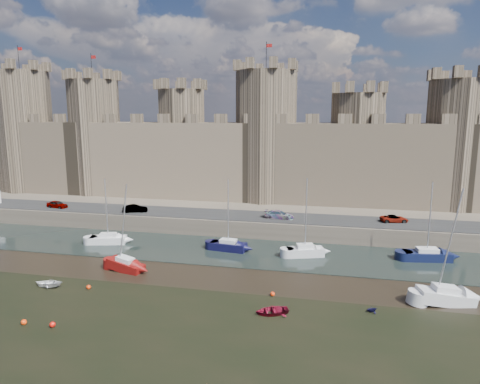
{
  "coord_description": "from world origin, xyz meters",
  "views": [
    {
      "loc": [
        14.15,
        -29.11,
        18.01
      ],
      "look_at": [
        2.97,
        22.0,
        8.48
      ],
      "focal_mm": 32.0,
      "sensor_mm": 36.0,
      "label": 1
    }
  ],
  "objects_px": {
    "car_3": "(394,219)",
    "sailboat_2": "(305,251)",
    "sailboat_1": "(228,245)",
    "car_2": "(279,215)",
    "sailboat_0": "(108,239)",
    "car_1": "(135,209)",
    "sailboat_4": "(125,264)",
    "car_0": "(57,204)",
    "sailboat_5": "(445,296)",
    "sailboat_3": "(427,255)"
  },
  "relations": [
    {
      "from": "sailboat_0",
      "to": "sailboat_5",
      "type": "bearing_deg",
      "value": -28.68
    },
    {
      "from": "sailboat_1",
      "to": "sailboat_3",
      "type": "bearing_deg",
      "value": 10.92
    },
    {
      "from": "sailboat_2",
      "to": "sailboat_5",
      "type": "distance_m",
      "value": 17.93
    },
    {
      "from": "car_3",
      "to": "sailboat_3",
      "type": "distance_m",
      "value": 9.7
    },
    {
      "from": "car_2",
      "to": "sailboat_4",
      "type": "relative_size",
      "value": 0.42
    },
    {
      "from": "car_0",
      "to": "sailboat_1",
      "type": "bearing_deg",
      "value": -94.73
    },
    {
      "from": "sailboat_2",
      "to": "car_1",
      "type": "bearing_deg",
      "value": 144.95
    },
    {
      "from": "car_2",
      "to": "sailboat_0",
      "type": "xyz_separation_m",
      "value": [
        -22.92,
        -9.69,
        -2.39
      ]
    },
    {
      "from": "sailboat_4",
      "to": "car_3",
      "type": "bearing_deg",
      "value": 44.26
    },
    {
      "from": "sailboat_3",
      "to": "car_3",
      "type": "bearing_deg",
      "value": 99.62
    },
    {
      "from": "sailboat_2",
      "to": "sailboat_1",
      "type": "bearing_deg",
      "value": 160.85
    },
    {
      "from": "sailboat_4",
      "to": "sailboat_2",
      "type": "bearing_deg",
      "value": 37.37
    },
    {
      "from": "car_3",
      "to": "sailboat_0",
      "type": "xyz_separation_m",
      "value": [
        -39.56,
        -11.12,
        -2.31
      ]
    },
    {
      "from": "car_2",
      "to": "sailboat_2",
      "type": "xyz_separation_m",
      "value": [
        4.56,
        -9.32,
        -2.32
      ]
    },
    {
      "from": "car_0",
      "to": "sailboat_1",
      "type": "height_order",
      "value": "sailboat_1"
    },
    {
      "from": "car_2",
      "to": "sailboat_4",
      "type": "xyz_separation_m",
      "value": [
        -15.58,
        -18.83,
        -2.38
      ]
    },
    {
      "from": "sailboat_0",
      "to": "sailboat_1",
      "type": "distance_m",
      "value": 17.31
    },
    {
      "from": "car_1",
      "to": "sailboat_5",
      "type": "height_order",
      "value": "sailboat_5"
    },
    {
      "from": "car_0",
      "to": "sailboat_2",
      "type": "xyz_separation_m",
      "value": [
        41.87,
        -8.86,
        -2.32
      ]
    },
    {
      "from": "sailboat_1",
      "to": "sailboat_5",
      "type": "bearing_deg",
      "value": -17.46
    },
    {
      "from": "sailboat_0",
      "to": "car_1",
      "type": "bearing_deg",
      "value": 76.57
    },
    {
      "from": "car_0",
      "to": "sailboat_4",
      "type": "xyz_separation_m",
      "value": [
        21.73,
        -18.37,
        -2.37
      ]
    },
    {
      "from": "sailboat_1",
      "to": "sailboat_5",
      "type": "relative_size",
      "value": 0.85
    },
    {
      "from": "car_1",
      "to": "car_3",
      "type": "xyz_separation_m",
      "value": [
        39.7,
        2.17,
        -0.08
      ]
    },
    {
      "from": "car_1",
      "to": "car_2",
      "type": "bearing_deg",
      "value": -107.78
    },
    {
      "from": "car_2",
      "to": "sailboat_5",
      "type": "distance_m",
      "value": 27.74
    },
    {
      "from": "car_3",
      "to": "sailboat_0",
      "type": "bearing_deg",
      "value": 92.27
    },
    {
      "from": "car_3",
      "to": "sailboat_2",
      "type": "distance_m",
      "value": 16.32
    },
    {
      "from": "car_3",
      "to": "sailboat_1",
      "type": "relative_size",
      "value": 0.41
    },
    {
      "from": "car_0",
      "to": "sailboat_4",
      "type": "bearing_deg",
      "value": -119.72
    },
    {
      "from": "car_3",
      "to": "car_1",
      "type": "bearing_deg",
      "value": 79.7
    },
    {
      "from": "car_3",
      "to": "sailboat_2",
      "type": "height_order",
      "value": "sailboat_2"
    },
    {
      "from": "sailboat_5",
      "to": "car_0",
      "type": "bearing_deg",
      "value": 147.45
    },
    {
      "from": "car_3",
      "to": "sailboat_4",
      "type": "bearing_deg",
      "value": 108.73
    },
    {
      "from": "sailboat_1",
      "to": "sailboat_3",
      "type": "height_order",
      "value": "sailboat_3"
    },
    {
      "from": "car_3",
      "to": "sailboat_3",
      "type": "height_order",
      "value": "sailboat_3"
    },
    {
      "from": "sailboat_2",
      "to": "car_3",
      "type": "bearing_deg",
      "value": 23.88
    },
    {
      "from": "sailboat_0",
      "to": "sailboat_1",
      "type": "xyz_separation_m",
      "value": [
        17.3,
        0.61,
        0.03
      ]
    },
    {
      "from": "sailboat_4",
      "to": "sailboat_5",
      "type": "distance_m",
      "value": 34.3
    },
    {
      "from": "car_3",
      "to": "sailboat_4",
      "type": "relative_size",
      "value": 0.38
    },
    {
      "from": "car_1",
      "to": "sailboat_1",
      "type": "bearing_deg",
      "value": -135.19
    },
    {
      "from": "car_1",
      "to": "car_2",
      "type": "height_order",
      "value": "car_1"
    },
    {
      "from": "sailboat_2",
      "to": "sailboat_3",
      "type": "bearing_deg",
      "value": -11.05
    },
    {
      "from": "sailboat_2",
      "to": "sailboat_3",
      "type": "height_order",
      "value": "sailboat_2"
    },
    {
      "from": "car_0",
      "to": "car_2",
      "type": "height_order",
      "value": "car_2"
    },
    {
      "from": "car_1",
      "to": "car_2",
      "type": "xyz_separation_m",
      "value": [
        23.05,
        0.74,
        -0.0
      ]
    },
    {
      "from": "car_1",
      "to": "sailboat_0",
      "type": "relative_size",
      "value": 0.42
    },
    {
      "from": "car_2",
      "to": "car_3",
      "type": "bearing_deg",
      "value": -81.7
    },
    {
      "from": "sailboat_1",
      "to": "sailboat_3",
      "type": "distance_m",
      "value": 25.19
    },
    {
      "from": "car_1",
      "to": "car_3",
      "type": "relative_size",
      "value": 0.97
    }
  ]
}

